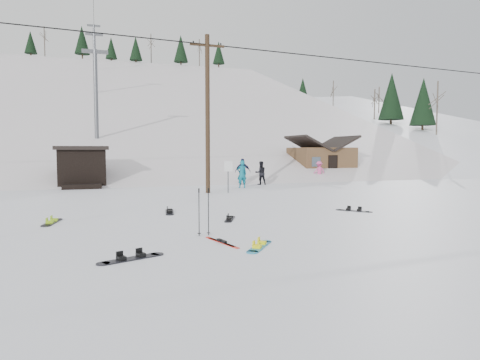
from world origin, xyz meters
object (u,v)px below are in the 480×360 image
object	(u,v)px
utility_pole	(208,112)
hero_snowboard	(259,246)
hero_skis	(222,242)
cabin	(321,161)

from	to	relation	value
utility_pole	hero_snowboard	bearing A→B (deg)	-98.99
utility_pole	hero_skis	distance (m)	14.24
utility_pole	hero_skis	xyz separation A→B (m)	(-2.97, -13.12, -4.66)
hero_snowboard	hero_skis	xyz separation A→B (m)	(-0.77, 0.79, -0.00)
hero_snowboard	hero_skis	world-z (taller)	hero_snowboard
hero_snowboard	cabin	bearing A→B (deg)	4.53
cabin	hero_skis	xyz separation A→B (m)	(-15.97, -23.12, -1.46)
cabin	hero_skis	distance (m)	28.14
cabin	hero_snowboard	bearing A→B (deg)	-122.45
utility_pole	cabin	world-z (taller)	utility_pole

